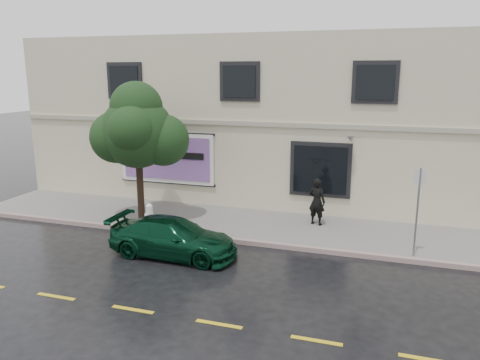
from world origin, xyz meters
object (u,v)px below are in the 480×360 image
(pedestrian, at_px, (317,201))
(fire_hydrant, at_px, (150,215))
(car, at_px, (173,237))
(street_tree, at_px, (138,133))

(pedestrian, height_order, fire_hydrant, pedestrian)
(car, bearing_deg, street_tree, 46.23)
(pedestrian, bearing_deg, car, 62.96)
(car, xyz_separation_m, street_tree, (-2.51, 2.51, 2.84))
(car, distance_m, fire_hydrant, 2.64)
(street_tree, distance_m, fire_hydrant, 3.01)
(car, height_order, pedestrian, pedestrian)
(pedestrian, relative_size, fire_hydrant, 2.02)
(street_tree, bearing_deg, pedestrian, 12.59)
(street_tree, xyz_separation_m, fire_hydrant, (0.68, -0.62, -2.86))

